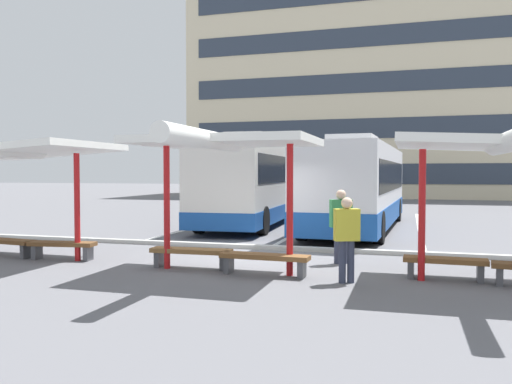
{
  "coord_description": "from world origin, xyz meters",
  "views": [
    {
      "loc": [
        3.83,
        -12.74,
        2.16
      ],
      "look_at": [
        -0.9,
        3.25,
        1.54
      ],
      "focal_mm": 36.38,
      "sensor_mm": 36.0,
      "label": 1
    }
  ],
  "objects_px": {
    "coach_bus_0": "(257,182)",
    "bench_4": "(445,264)",
    "waiting_passenger_0": "(341,220)",
    "waiting_passenger_1": "(347,233)",
    "bench_3": "(264,259)",
    "waiting_shelter_2": "(500,147)",
    "waiting_shelter_1": "(222,144)",
    "bench_0": "(4,243)",
    "bench_2": "(191,253)",
    "coach_bus_1": "(358,187)",
    "bench_1": "(62,246)",
    "waiting_shelter_0": "(22,153)"
  },
  "relations": [
    {
      "from": "coach_bus_0",
      "to": "waiting_shelter_2",
      "type": "height_order",
      "value": "coach_bus_0"
    },
    {
      "from": "bench_0",
      "to": "waiting_shelter_0",
      "type": "bearing_deg",
      "value": -19.92
    },
    {
      "from": "bench_3",
      "to": "waiting_shelter_2",
      "type": "relative_size",
      "value": 0.4
    },
    {
      "from": "coach_bus_0",
      "to": "bench_2",
      "type": "height_order",
      "value": "coach_bus_0"
    },
    {
      "from": "bench_3",
      "to": "waiting_shelter_2",
      "type": "xyz_separation_m",
      "value": [
        4.52,
        0.1,
        2.3
      ]
    },
    {
      "from": "coach_bus_1",
      "to": "waiting_shelter_0",
      "type": "distance_m",
      "value": 11.96
    },
    {
      "from": "coach_bus_1",
      "to": "waiting_shelter_0",
      "type": "relative_size",
      "value": 2.29
    },
    {
      "from": "waiting_passenger_0",
      "to": "waiting_passenger_1",
      "type": "xyz_separation_m",
      "value": [
        0.38,
        -2.14,
        -0.06
      ]
    },
    {
      "from": "bench_2",
      "to": "waiting_shelter_2",
      "type": "relative_size",
      "value": 0.39
    },
    {
      "from": "waiting_shelter_1",
      "to": "bench_2",
      "type": "bearing_deg",
      "value": 154.59
    },
    {
      "from": "bench_3",
      "to": "bench_4",
      "type": "bearing_deg",
      "value": 8.86
    },
    {
      "from": "bench_0",
      "to": "waiting_shelter_1",
      "type": "distance_m",
      "value": 6.71
    },
    {
      "from": "bench_1",
      "to": "coach_bus_0",
      "type": "bearing_deg",
      "value": 78.95
    },
    {
      "from": "coach_bus_1",
      "to": "bench_1",
      "type": "distance_m",
      "value": 11.23
    },
    {
      "from": "coach_bus_0",
      "to": "bench_1",
      "type": "xyz_separation_m",
      "value": [
        -2.02,
        -10.33,
        -1.43
      ]
    },
    {
      "from": "waiting_passenger_0",
      "to": "waiting_passenger_1",
      "type": "distance_m",
      "value": 2.18
    },
    {
      "from": "bench_1",
      "to": "waiting_shelter_2",
      "type": "distance_m",
      "value": 10.12
    },
    {
      "from": "bench_1",
      "to": "bench_4",
      "type": "relative_size",
      "value": 1.05
    },
    {
      "from": "bench_0",
      "to": "waiting_passenger_0",
      "type": "height_order",
      "value": "waiting_passenger_0"
    },
    {
      "from": "waiting_shelter_0",
      "to": "waiting_passenger_1",
      "type": "height_order",
      "value": "waiting_shelter_0"
    },
    {
      "from": "bench_0",
      "to": "bench_3",
      "type": "height_order",
      "value": "same"
    },
    {
      "from": "coach_bus_0",
      "to": "waiting_shelter_0",
      "type": "distance_m",
      "value": 11.04
    },
    {
      "from": "bench_0",
      "to": "waiting_shelter_1",
      "type": "height_order",
      "value": "waiting_shelter_1"
    },
    {
      "from": "coach_bus_0",
      "to": "waiting_passenger_0",
      "type": "xyz_separation_m",
      "value": [
        4.67,
        -8.9,
        -0.73
      ]
    },
    {
      "from": "waiting_passenger_1",
      "to": "bench_1",
      "type": "bearing_deg",
      "value": 174.26
    },
    {
      "from": "coach_bus_1",
      "to": "bench_1",
      "type": "xyz_separation_m",
      "value": [
        -6.36,
        -9.17,
        -1.27
      ]
    },
    {
      "from": "bench_4",
      "to": "waiting_passenger_0",
      "type": "xyz_separation_m",
      "value": [
        -2.25,
        1.31,
        0.7
      ]
    },
    {
      "from": "coach_bus_0",
      "to": "waiting_passenger_0",
      "type": "bearing_deg",
      "value": -62.31
    },
    {
      "from": "bench_4",
      "to": "waiting_shelter_1",
      "type": "bearing_deg",
      "value": -171.18
    },
    {
      "from": "waiting_shelter_2",
      "to": "waiting_passenger_0",
      "type": "xyz_separation_m",
      "value": [
        -3.15,
        1.77,
        -1.62
      ]
    },
    {
      "from": "waiting_shelter_0",
      "to": "bench_2",
      "type": "relative_size",
      "value": 2.61
    },
    {
      "from": "bench_1",
      "to": "waiting_passenger_0",
      "type": "height_order",
      "value": "waiting_passenger_0"
    },
    {
      "from": "bench_0",
      "to": "waiting_passenger_1",
      "type": "bearing_deg",
      "value": -4.84
    },
    {
      "from": "bench_1",
      "to": "bench_2",
      "type": "height_order",
      "value": "same"
    },
    {
      "from": "bench_0",
      "to": "bench_4",
      "type": "distance_m",
      "value": 10.74
    },
    {
      "from": "coach_bus_0",
      "to": "waiting_shelter_2",
      "type": "bearing_deg",
      "value": -53.74
    },
    {
      "from": "waiting_shelter_2",
      "to": "waiting_passenger_0",
      "type": "distance_m",
      "value": 3.96
    },
    {
      "from": "waiting_passenger_0",
      "to": "bench_1",
      "type": "bearing_deg",
      "value": -167.92
    },
    {
      "from": "waiting_passenger_1",
      "to": "waiting_shelter_1",
      "type": "bearing_deg",
      "value": 177.09
    },
    {
      "from": "waiting_shelter_2",
      "to": "bench_3",
      "type": "bearing_deg",
      "value": -178.72
    },
    {
      "from": "waiting_shelter_1",
      "to": "waiting_passenger_1",
      "type": "bearing_deg",
      "value": -2.91
    },
    {
      "from": "waiting_shelter_1",
      "to": "bench_4",
      "type": "relative_size",
      "value": 2.74
    },
    {
      "from": "bench_3",
      "to": "bench_4",
      "type": "distance_m",
      "value": 3.66
    },
    {
      "from": "bench_1",
      "to": "bench_4",
      "type": "bearing_deg",
      "value": 0.8
    },
    {
      "from": "coach_bus_1",
      "to": "waiting_shelter_2",
      "type": "relative_size",
      "value": 2.31
    },
    {
      "from": "coach_bus_0",
      "to": "bench_4",
      "type": "height_order",
      "value": "coach_bus_0"
    },
    {
      "from": "waiting_shelter_1",
      "to": "bench_2",
      "type": "height_order",
      "value": "waiting_shelter_1"
    },
    {
      "from": "bench_0",
      "to": "bench_2",
      "type": "distance_m",
      "value": 5.33
    },
    {
      "from": "waiting_shelter_0",
      "to": "bench_0",
      "type": "bearing_deg",
      "value": 160.08
    },
    {
      "from": "bench_1",
      "to": "waiting_shelter_0",
      "type": "bearing_deg",
      "value": -162.43
    }
  ]
}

